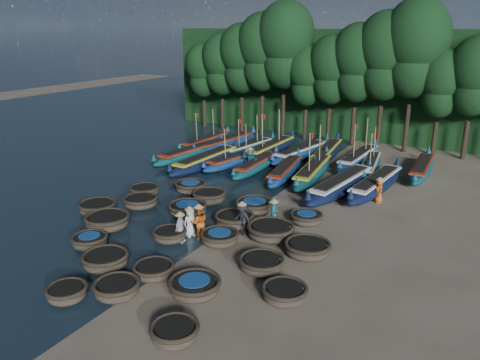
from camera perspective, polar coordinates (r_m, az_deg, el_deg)
The scene contains 61 objects.
ground at distance 26.10m, azimuth -0.10°, elevation -4.94°, with size 120.00×120.00×0.00m, color #7E725C.
foliage_wall at distance 46.14m, azimuth 15.08°, elevation 11.10°, with size 40.00×3.00×10.00m, color black.
coracle_2 at distance 20.00m, azimuth -20.35°, elevation -12.75°, with size 1.65×1.65×0.65m.
coracle_3 at distance 19.63m, azimuth -14.80°, elevation -12.66°, with size 1.90×1.90×0.71m.
coracle_4 at distance 16.87m, azimuth -7.97°, elevation -17.92°, with size 1.77×1.77×0.68m.
coracle_5 at distance 23.99m, azimuth -17.84°, elevation -7.05°, with size 1.79×1.79×0.68m.
coracle_6 at distance 21.83m, azimuth -16.10°, elevation -9.36°, with size 2.58×2.58×0.76m.
coracle_7 at distance 20.68m, azimuth -10.47°, elevation -10.75°, with size 2.17×2.17×0.64m.
coracle_8 at distance 19.21m, azimuth -5.55°, elevation -12.78°, with size 2.27×2.27×0.72m.
coracle_9 at distance 18.84m, azimuth 5.45°, elevation -13.54°, with size 2.02×2.02×0.69m.
coracle_10 at distance 27.98m, azimuth -17.00°, elevation -3.21°, with size 2.20×2.20×0.74m.
coracle_11 at distance 25.76m, azimuth -15.87°, elevation -4.85°, with size 2.84×2.84×0.84m.
coracle_12 at distance 23.78m, azimuth -8.58°, elevation -6.61°, with size 1.76×1.76×0.65m.
coracle_13 at distance 23.16m, azimuth -2.49°, elevation -7.02°, with size 2.00×2.00×0.70m.
coracle_14 at distance 20.86m, azimuth 2.66°, elevation -10.12°, with size 2.34×2.34×0.67m.
coracle_15 at distance 28.31m, azimuth -12.01°, elevation -2.58°, with size 2.09×2.09×0.71m.
coracle_16 at distance 26.66m, azimuth -6.41°, elevation -3.53°, with size 2.49×2.49×0.77m.
coracle_17 at distance 25.06m, azimuth -0.72°, elevation -4.85°, with size 2.22×2.22×0.79m.
coracle_18 at distance 23.73m, azimuth 3.76°, elevation -6.22°, with size 2.64×2.64×0.83m.
coracle_19 at distance 22.26m, azimuth 8.23°, elevation -8.25°, with size 2.42×2.42×0.74m.
coracle_20 at distance 30.29m, azimuth -11.58°, elevation -1.24°, with size 2.08×2.08×0.64m.
coracle_21 at distance 30.28m, azimuth -6.04°, elevation -0.82°, with size 2.42×2.42×0.75m.
coracle_22 at distance 28.38m, azimuth -3.80°, elevation -2.04°, with size 2.31×2.31×0.80m.
coracle_23 at distance 26.92m, azimuth 1.76°, elevation -3.16°, with size 2.56×2.56×0.79m.
coracle_24 at distance 25.72m, azimuth 8.09°, elevation -4.59°, with size 2.21×2.21×0.66m.
long_boat_1 at distance 37.75m, azimuth -6.06°, elevation 3.25°, with size 2.39×8.30×1.47m.
long_boat_2 at distance 35.45m, azimuth -4.16°, elevation 2.37°, with size 1.84×8.87×1.56m.
long_boat_3 at distance 35.85m, azimuth -0.47°, elevation 2.45°, with size 2.52×7.41×3.19m.
long_boat_4 at distance 34.56m, azimuth 2.03°, elevation 1.81°, with size 1.53×7.40×1.30m.
long_boat_5 at distance 33.31m, azimuth 5.53°, elevation 1.14°, with size 2.57×7.62×1.36m.
long_boat_6 at distance 33.13m, azimuth 8.87°, elevation 1.03°, with size 2.57×8.61×3.69m.
long_boat_7 at distance 30.63m, azimuth 12.27°, elevation -0.57°, with size 2.70×9.11×1.62m.
long_boat_8 at distance 31.35m, azimuth 16.25°, elevation -0.50°, with size 2.35×8.79×1.55m.
long_boat_9 at distance 41.53m, azimuth -4.22°, elevation 4.65°, with size 1.42×7.83×3.33m.
long_boat_10 at distance 40.80m, azimuth -1.72°, elevation 4.50°, with size 2.55×8.46×1.50m.
long_boat_11 at distance 39.45m, azimuth 1.01°, elevation 3.93°, with size 2.40×7.41×3.18m.
long_boat_12 at distance 38.90m, azimuth 3.73°, elevation 3.82°, with size 1.77×8.80×3.74m.
long_boat_13 at distance 38.07m, azimuth 7.51°, elevation 3.33°, with size 2.85×8.35×1.49m.
long_boat_14 at distance 38.46m, azimuth 10.57°, elevation 3.34°, with size 2.50×8.44×1.50m.
long_boat_15 at distance 37.21m, azimuth 14.24°, elevation 2.57°, with size 1.84×8.37×3.56m.
long_boat_16 at distance 35.60m, azimuth 15.56°, elevation 1.67°, with size 2.48×7.57×3.25m.
long_boat_17 at distance 36.06m, azimuth 21.28°, elevation 1.30°, with size 1.76×7.89×1.39m.
fisherman_0 at distance 24.06m, azimuth -6.13°, elevation -4.97°, with size 0.71×0.87×1.74m.
fisherman_1 at distance 24.88m, azimuth 4.13°, elevation -3.97°, with size 0.66×0.53×1.77m.
fisherman_2 at distance 23.67m, azimuth -5.01°, elevation -5.07°, with size 1.10×1.08×1.99m.
fisherman_3 at distance 24.03m, azimuth 0.24°, elevation -4.71°, with size 1.25×0.89×1.95m.
fisherman_4 at distance 23.46m, azimuth -7.29°, elevation -5.64°, with size 0.52×0.95×1.73m.
fisherman_5 at distance 34.86m, azimuth 1.28°, elevation 2.60°, with size 1.59×0.67×1.86m.
fisherman_6 at distance 29.62m, azimuth 16.60°, elevation -1.13°, with size 0.83×0.89×1.73m.
tree_0 at distance 49.65m, azimuth -4.52°, elevation 13.25°, with size 3.68×3.68×8.68m.
tree_1 at distance 48.33m, azimuth -2.23°, elevation 13.96°, with size 4.09×4.09×9.65m.
tree_2 at distance 47.10m, azimuth 0.21°, elevation 14.69°, with size 4.51×4.51×10.63m.
tree_3 at distance 45.95m, azimuth 2.79°, elevation 15.42°, with size 4.92×4.92×11.60m.
tree_4 at distance 44.91m, azimuth 5.51°, elevation 16.15°, with size 5.34×5.34×12.58m.
tree_5 at distance 44.17m, azimuth 8.17°, elevation 12.51°, with size 3.68×3.68×8.68m.
tree_6 at distance 43.30m, azimuth 11.10°, elevation 13.14°, with size 4.09×4.09×9.65m.
tree_7 at distance 42.54m, azimuth 14.16°, elevation 13.76°, with size 4.51×4.51×10.63m.
tree_8 at distance 41.91m, azimuth 17.33°, elevation 14.36°, with size 4.92×4.92×11.60m.
tree_9 at distance 41.40m, azimuth 20.61°, elevation 14.94°, with size 5.34×5.34×12.58m.
tree_10 at distance 41.25m, azimuth 23.36°, elevation 10.82°, with size 3.68×3.68×8.68m.
tree_11 at distance 40.96m, azimuth 26.71°, elevation 11.29°, with size 4.09×4.09×9.65m.
Camera 1 is at (12.11, -20.70, 10.31)m, focal length 35.00 mm.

